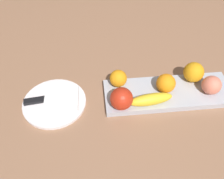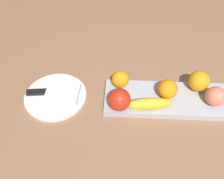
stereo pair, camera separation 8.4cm
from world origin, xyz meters
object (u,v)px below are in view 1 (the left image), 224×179
fruit_tray (168,93)px  dinner_plate (55,103)px  peach (211,85)px  knife (41,100)px  banana (151,99)px  folded_napkin (62,99)px  orange_near_banana (166,83)px  orange_center (118,78)px  apple (121,99)px  orange_near_apple (194,72)px

fruit_tray → dinner_plate: (-0.42, 0.00, -0.01)m
peach → knife: peach is taller
banana → folded_napkin: bearing=164.2°
fruit_tray → dinner_plate: fruit_tray is taller
fruit_tray → banana: 0.10m
orange_near_banana → knife: (-0.45, 0.00, -0.04)m
folded_napkin → orange_center: bearing=13.7°
apple → dinner_plate: size_ratio=0.35×
fruit_tray → peach: size_ratio=6.86×
orange_center → peach: 0.33m
apple → orange_near_apple: bearing=19.9°
orange_near_apple → folded_napkin: size_ratio=0.63×
dinner_plate → folded_napkin: size_ratio=1.90×
orange_center → knife: bearing=-171.5°
orange_near_banana → orange_center: orange_near_banana is taller
orange_near_apple → dinner_plate: (-0.52, -0.05, -0.05)m
orange_near_apple → peach: (0.04, -0.07, -0.00)m
folded_napkin → apple: bearing=-14.3°
fruit_tray → apple: (-0.18, -0.05, 0.05)m
banana → folded_napkin: size_ratio=1.31×
apple → fruit_tray: bearing=16.2°
orange_center → knife: size_ratio=0.35×
orange_near_banana → orange_center: size_ratio=1.08×
banana → dinner_plate: 0.34m
apple → dinner_plate: (-0.23, 0.05, -0.06)m
apple → orange_near_apple: (0.28, 0.10, -0.00)m
banana → dinner_plate: banana is taller
dinner_plate → folded_napkin: folded_napkin is taller
dinner_plate → fruit_tray: bearing=-0.0°
apple → dinner_plate: 0.25m
orange_near_apple → folded_napkin: (-0.49, -0.05, -0.04)m
apple → orange_near_apple: 0.30m
knife → banana: bearing=-15.0°
apple → knife: size_ratio=0.43×
peach → knife: bearing=177.5°
apple → peach: size_ratio=1.15×
orange_near_apple → peach: bearing=-57.2°
banana → dinner_plate: size_ratio=0.69×
orange_center → dinner_plate: 0.25m
fruit_tray → knife: same height
orange_near_apple → apple: bearing=-160.1°
peach → dinner_plate: peach is taller
orange_near_apple → knife: size_ratio=0.42×
banana → knife: (-0.38, 0.06, -0.03)m
apple → orange_near_banana: 0.18m
orange_near_banana → folded_napkin: orange_near_banana is taller
apple → banana: 0.10m
apple → orange_near_apple: apple is taller
orange_center → dinner_plate: (-0.24, -0.05, -0.05)m
orange_near_banana → dinner_plate: orange_near_banana is taller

